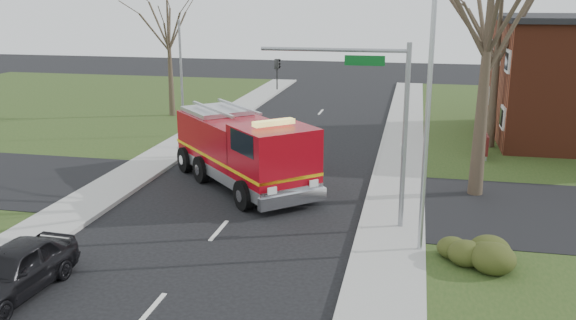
# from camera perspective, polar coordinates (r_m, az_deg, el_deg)

# --- Properties ---
(ground) EXTENTS (120.00, 120.00, 0.00)m
(ground) POSITION_cam_1_polar(r_m,az_deg,el_deg) (22.60, -6.49, -6.59)
(ground) COLOR black
(ground) RESTS_ON ground
(sidewalk_right) EXTENTS (2.40, 80.00, 0.15)m
(sidewalk_right) POSITION_cam_1_polar(r_m,az_deg,el_deg) (21.54, 9.51, -7.62)
(sidewalk_right) COLOR #989993
(sidewalk_right) RESTS_ON ground
(sidewalk_left) EXTENTS (2.40, 80.00, 0.15)m
(sidewalk_left) POSITION_cam_1_polar(r_m,az_deg,el_deg) (25.15, -20.09, -4.99)
(sidewalk_left) COLOR #989993
(sidewalk_left) RESTS_ON ground
(health_center_sign) EXTENTS (0.12, 2.00, 1.40)m
(health_center_sign) POSITION_cam_1_polar(r_m,az_deg,el_deg) (33.44, 17.98, 1.51)
(health_center_sign) COLOR #4C1211
(health_center_sign) RESTS_ON ground
(hedge_corner) EXTENTS (2.80, 2.00, 0.90)m
(hedge_corner) POSITION_cam_1_polar(r_m,az_deg,el_deg) (20.53, 17.34, -7.77)
(hedge_corner) COLOR #2C3A15
(hedge_corner) RESTS_ON lawn_right
(bare_tree_near) EXTENTS (6.00, 6.00, 12.00)m
(bare_tree_near) POSITION_cam_1_polar(r_m,az_deg,el_deg) (26.04, 18.32, 12.38)
(bare_tree_near) COLOR #3C2E24
(bare_tree_near) RESTS_ON ground
(bare_tree_far) EXTENTS (5.25, 5.25, 10.50)m
(bare_tree_far) POSITION_cam_1_polar(r_m,az_deg,el_deg) (35.19, 19.16, 11.32)
(bare_tree_far) COLOR #3C2E24
(bare_tree_far) RESTS_ON ground
(bare_tree_left) EXTENTS (4.50, 4.50, 9.00)m
(bare_tree_left) POSITION_cam_1_polar(r_m,az_deg,el_deg) (43.36, -11.10, 11.21)
(bare_tree_left) COLOR #3C2E24
(bare_tree_left) RESTS_ON ground
(traffic_signal_mast) EXTENTS (5.29, 0.18, 6.80)m
(traffic_signal_mast) POSITION_cam_1_polar(r_m,az_deg,el_deg) (21.75, 7.62, 5.41)
(traffic_signal_mast) COLOR gray
(traffic_signal_mast) RESTS_ON ground
(streetlight_pole) EXTENTS (1.48, 0.16, 8.40)m
(streetlight_pole) POSITION_cam_1_polar(r_m,az_deg,el_deg) (19.75, 12.74, 3.73)
(streetlight_pole) COLOR #B7BABF
(streetlight_pole) RESTS_ON ground
(utility_pole_far) EXTENTS (0.14, 0.14, 7.00)m
(utility_pole_far) POSITION_cam_1_polar(r_m,az_deg,el_deg) (36.83, -9.93, 7.38)
(utility_pole_far) COLOR gray
(utility_pole_far) RESTS_ON ground
(fire_engine) EXTENTS (8.04, 8.40, 3.50)m
(fire_engine) POSITION_cam_1_polar(r_m,az_deg,el_deg) (27.24, -4.13, 0.76)
(fire_engine) COLOR maroon
(fire_engine) RESTS_ON ground
(parked_car_maroon) EXTENTS (2.05, 4.51, 1.50)m
(parked_car_maroon) POSITION_cam_1_polar(r_m,az_deg,el_deg) (19.34, -24.34, -9.37)
(parked_car_maroon) COLOR black
(parked_car_maroon) RESTS_ON ground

